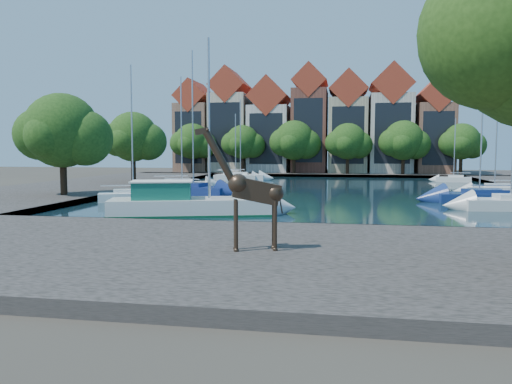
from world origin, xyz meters
The scene contains 31 objects.
ground centered at (0.00, 0.00, 0.00)m, with size 160.00×160.00×0.00m, color #38332B.
water_basin centered at (0.00, 24.00, 0.04)m, with size 38.00×50.00×0.08m, color black.
near_quay centered at (0.00, -7.00, 0.25)m, with size 50.00×14.00×0.50m, color #4E4744.
far_quay centered at (0.00, 56.00, 0.25)m, with size 60.00×16.00×0.50m, color #4E4744.
left_quay centered at (-25.00, 24.00, 0.25)m, with size 14.00×52.00×0.50m, color #4E4744.
townhouse_west_end centered at (-23.00, 55.99, 7.36)m, with size 5.44×9.18×14.93m.
townhouse_west_mid centered at (-17.00, 55.99, 8.23)m, with size 5.94×9.18×16.79m.
townhouse_west_inner centered at (-10.50, 55.99, 7.35)m, with size 6.43×9.18×15.15m.
townhouse_center centered at (-4.00, 55.99, 8.36)m, with size 5.44×9.18×16.93m.
townhouse_east_inner centered at (2.00, 55.99, 7.73)m, with size 5.94×9.18×15.79m.
townhouse_east_mid centered at (8.50, 55.99, 8.10)m, with size 6.43×9.18×16.65m.
townhouse_east_end centered at (15.00, 55.99, 7.11)m, with size 5.44×9.18×14.43m.
far_tree_far_west centered at (-21.90, 50.49, 5.18)m, with size 7.28×5.60×7.68m.
far_tree_west centered at (-13.91, 50.49, 5.08)m, with size 6.76×5.20×7.36m.
far_tree_mid_west centered at (-5.89, 50.49, 5.29)m, with size 7.80×6.00×8.00m.
far_tree_mid_east centered at (2.10, 50.49, 5.13)m, with size 7.02×5.40×7.52m.
far_tree_east centered at (10.11, 50.49, 5.24)m, with size 7.54×5.80×7.84m.
far_tree_far_east centered at (18.09, 50.49, 5.08)m, with size 6.76×5.20×7.36m.
side_tree_left_near centered at (-20.89, 11.99, 5.49)m, with size 7.80×6.00×8.20m.
side_tree_left_far centered at (-21.90, 27.99, 5.38)m, with size 7.28×5.60×7.88m.
giraffe_statue centered at (-1.96, -7.22, 2.72)m, with size 3.13×1.17×4.53m.
motorsailer centered at (-8.33, 4.71, 0.92)m, with size 10.41×5.58×10.96m.
sailboat_left_a centered at (-15.00, 11.98, 0.63)m, with size 5.61×3.86×10.66m.
sailboat_left_b centered at (-12.00, 18.36, 0.68)m, with size 7.20×4.09×12.88m.
sailboat_left_c centered at (-15.00, 24.15, 0.66)m, with size 6.47×4.29×11.45m.
sailboat_left_d centered at (-12.62, 39.26, 0.61)m, with size 5.60×1.96×8.70m.
sailboat_left_e centered at (-12.00, 39.42, 0.67)m, with size 6.31×2.75×10.63m.
sailboat_right_a centered at (12.70, 11.10, 0.68)m, with size 6.50×2.79×12.03m.
sailboat_right_b centered at (12.00, 16.40, 0.63)m, with size 7.41×3.85×12.65m.
sailboat_right_c centered at (15.00, 23.16, 0.63)m, with size 4.95×1.94×9.20m.
sailboat_right_d centered at (15.00, 40.41, 0.57)m, with size 4.35×2.24×7.92m.
Camera 1 is at (1.43, -25.14, 4.26)m, focal length 35.00 mm.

